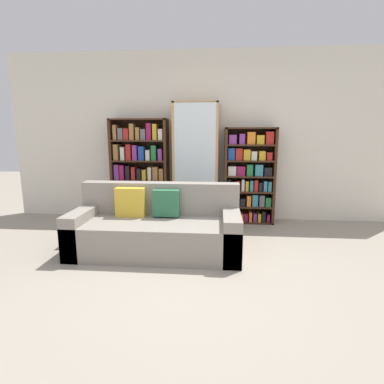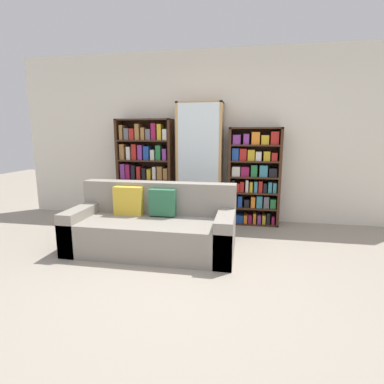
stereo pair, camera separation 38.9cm
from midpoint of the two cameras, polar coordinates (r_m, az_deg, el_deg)
ground_plane at (r=3.03m, az=1.32°, el=-16.63°), size 16.00×16.00×0.00m
wall_back at (r=4.96m, az=5.65°, el=10.33°), size 6.46×0.06×2.70m
couch at (r=3.68m, az=-4.53°, el=-6.78°), size 1.98×0.84×0.80m
bookshelf_left at (r=4.99m, az=-6.63°, el=3.84°), size 0.91×0.32×1.64m
display_cabinet at (r=4.77m, az=3.87°, el=5.33°), size 0.70×0.36×1.88m
bookshelf_right at (r=4.79m, az=13.98°, el=2.80°), size 0.79×0.32×1.50m
wine_bottle at (r=4.42m, az=7.71°, el=-5.67°), size 0.08×0.08×0.35m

